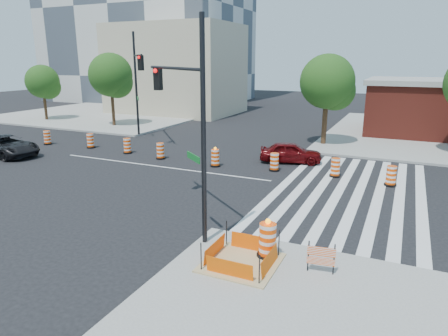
{
  "coord_description": "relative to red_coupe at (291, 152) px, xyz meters",
  "views": [
    {
      "loc": [
        13.11,
        -19.18,
        6.16
      ],
      "look_at": [
        5.82,
        -3.35,
        1.4
      ],
      "focal_mm": 32.0,
      "sensor_mm": 36.0,
      "label": 1
    }
  ],
  "objects": [
    {
      "name": "median_drum_4",
      "position": [
        -3.8,
        -2.77,
        -0.15
      ],
      "size": [
        0.6,
        0.6,
        1.18
      ],
      "color": "black",
      "rests_on": "ground"
    },
    {
      "name": "median_drum_1",
      "position": [
        -14.17,
        -1.91,
        -0.16
      ],
      "size": [
        0.6,
        0.6,
        1.02
      ],
      "color": "black",
      "rests_on": "ground"
    },
    {
      "name": "median_drum_5",
      "position": [
        -0.32,
        -2.23,
        -0.16
      ],
      "size": [
        0.6,
        0.6,
        1.02
      ],
      "color": "black",
      "rests_on": "ground"
    },
    {
      "name": "red_coupe",
      "position": [
        0.0,
        0.0,
        0.0
      ],
      "size": [
        4.02,
        2.51,
        1.28
      ],
      "primitive_type": "imported",
      "rotation": [
        0.0,
        0.0,
        1.86
      ],
      "color": "#510709",
      "rests_on": "ground"
    },
    {
      "name": "median_drum_6",
      "position": [
        3.03,
        -2.0,
        -0.16
      ],
      "size": [
        0.6,
        0.6,
        1.02
      ],
      "color": "black",
      "rests_on": "ground"
    },
    {
      "name": "dark_suv",
      "position": [
        -17.43,
        -6.11,
        0.04
      ],
      "size": [
        5.06,
        2.72,
        1.35
      ],
      "primitive_type": "imported",
      "rotation": [
        0.0,
        0.0,
        1.47
      ],
      "color": "black",
      "rests_on": "ground"
    },
    {
      "name": "lane_centerline",
      "position": [
        -6.86,
        -4.21,
        -0.63
      ],
      "size": [
        14.0,
        0.12,
        0.01
      ],
      "primitive_type": "cube",
      "color": "silver",
      "rests_on": "ground"
    },
    {
      "name": "median_drum_3",
      "position": [
        -7.8,
        -2.56,
        -0.16
      ],
      "size": [
        0.6,
        0.6,
        1.02
      ],
      "color": "black",
      "rests_on": "ground"
    },
    {
      "name": "signal_pole_se",
      "position": [
        -0.75,
        -11.35,
        3.88
      ],
      "size": [
        4.38,
        3.62,
        7.35
      ],
      "rotation": [
        0.0,
        0.0,
        2.45
      ],
      "color": "black",
      "rests_on": "ground"
    },
    {
      "name": "median_drum_2",
      "position": [
        -10.71,
        -2.18,
        -0.16
      ],
      "size": [
        0.6,
        0.6,
        1.02
      ],
      "color": "black",
      "rests_on": "ground"
    },
    {
      "name": "tree_north_c",
      "position": [
        0.88,
        5.98,
        3.76
      ],
      "size": [
        3.9,
        3.86,
        6.56
      ],
      "color": "#382314",
      "rests_on": "ground"
    },
    {
      "name": "sidewalk_nw",
      "position": [
        -24.86,
        13.79,
        -0.56
      ],
      "size": [
        22.0,
        22.0,
        0.15
      ],
      "primitive_type": "cube",
      "color": "gray",
      "rests_on": "ground"
    },
    {
      "name": "median_drum_0",
      "position": [
        -17.96,
        -2.32,
        -0.16
      ],
      "size": [
        0.6,
        0.6,
        1.02
      ],
      "color": "black",
      "rests_on": "ground"
    },
    {
      "name": "tree_north_b",
      "position": [
        -18.82,
        6.34,
        3.9
      ],
      "size": [
        3.98,
        3.98,
        6.76
      ],
      "color": "#382314",
      "rests_on": "ground"
    },
    {
      "name": "crosswalk_east",
      "position": [
        4.09,
        -4.21,
        -0.63
      ],
      "size": [
        6.75,
        13.5,
        0.01
      ],
      "color": "silver",
      "rests_on": "ground"
    },
    {
      "name": "excavation_pit",
      "position": [
        2.14,
        -13.21,
        -0.42
      ],
      "size": [
        2.2,
        2.2,
        0.9
      ],
      "color": "tan",
      "rests_on": "ground"
    },
    {
      "name": "signal_pole_nw",
      "position": [
        -12.77,
        2.12,
        4.33
      ],
      "size": [
        4.14,
        4.7,
        8.11
      ],
      "rotation": [
        0.0,
        0.0,
        -0.85
      ],
      "color": "black",
      "rests_on": "ground"
    },
    {
      "name": "barricade",
      "position": [
        4.44,
        -12.74,
        0.04
      ],
      "size": [
        0.81,
        0.15,
        0.95
      ],
      "rotation": [
        0.0,
        0.0,
        0.14
      ],
      "color": "#FF4B05",
      "rests_on": "ground"
    },
    {
      "name": "median_drum_7",
      "position": [
        5.85,
        -2.48,
        -0.16
      ],
      "size": [
        0.6,
        0.6,
        1.02
      ],
      "color": "black",
      "rests_on": "ground"
    },
    {
      "name": "tree_north_a",
      "position": [
        -27.59,
        6.34,
        3.15
      ],
      "size": [
        3.32,
        3.32,
        5.65
      ],
      "color": "#382314",
      "rests_on": "ground"
    },
    {
      "name": "ground",
      "position": [
        -6.86,
        -4.21,
        -0.64
      ],
      "size": [
        120.0,
        120.0,
        0.0
      ],
      "primitive_type": "plane",
      "color": "black",
      "rests_on": "ground"
    },
    {
      "name": "beige_midrise",
      "position": [
        -18.86,
        17.79,
        4.36
      ],
      "size": [
        14.0,
        10.0,
        10.0
      ],
      "primitive_type": "cube",
      "color": "#BBAF8E",
      "rests_on": "ground"
    },
    {
      "name": "pit_drum",
      "position": [
        2.73,
        -12.5,
        0.05
      ],
      "size": [
        0.66,
        0.66,
        1.3
      ],
      "color": "black",
      "rests_on": "ground"
    }
  ]
}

